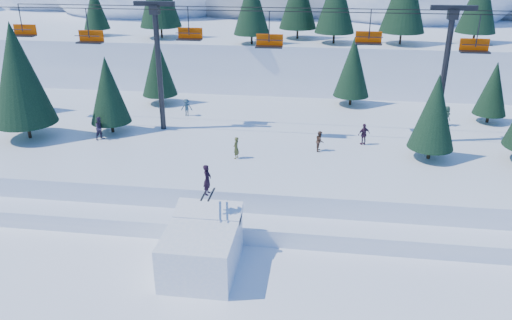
# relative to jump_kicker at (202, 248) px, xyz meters

# --- Properties ---
(ground) EXTENTS (160.00, 160.00, 0.00)m
(ground) POSITION_rel_jump_kicker_xyz_m (1.97, -2.28, -1.40)
(ground) COLOR white
(ground) RESTS_ON ground
(mid_shelf) EXTENTS (70.00, 22.00, 2.50)m
(mid_shelf) POSITION_rel_jump_kicker_xyz_m (1.97, 15.72, -0.15)
(mid_shelf) COLOR white
(mid_shelf) RESTS_ON ground
(berm) EXTENTS (70.00, 6.00, 1.10)m
(berm) POSITION_rel_jump_kicker_xyz_m (1.97, 5.72, -0.85)
(berm) COLOR white
(berm) RESTS_ON ground
(jump_kicker) EXTENTS (3.79, 5.17, 5.72)m
(jump_kicker) POSITION_rel_jump_kicker_xyz_m (0.00, 0.00, 0.00)
(jump_kicker) COLOR white
(jump_kicker) RESTS_ON ground
(chairlift) EXTENTS (46.98, 3.21, 10.28)m
(chairlift) POSITION_rel_jump_kicker_xyz_m (2.47, 15.77, 7.93)
(chairlift) COLOR black
(chairlift) RESTS_ON mid_shelf
(conifer_stand) EXTENTS (63.18, 17.50, 9.11)m
(conifer_stand) POSITION_rel_jump_kicker_xyz_m (4.23, 15.68, 5.41)
(conifer_stand) COLOR black
(conifer_stand) RESTS_ON mid_shelf
(distant_skiers) EXTENTS (28.72, 10.42, 1.84)m
(distant_skiers) POSITION_rel_jump_kicker_xyz_m (1.01, 15.33, 1.95)
(distant_skiers) COLOR #3A1E33
(distant_skiers) RESTS_ON mid_shelf
(banner_near) EXTENTS (2.84, 0.36, 0.90)m
(banner_near) POSITION_rel_jump_kicker_xyz_m (9.47, 3.09, -0.86)
(banner_near) COLOR black
(banner_near) RESTS_ON ground
(banner_far) EXTENTS (2.69, 1.02, 0.90)m
(banner_far) POSITION_rel_jump_kicker_xyz_m (12.08, 3.40, -0.86)
(banner_far) COLOR black
(banner_far) RESTS_ON ground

